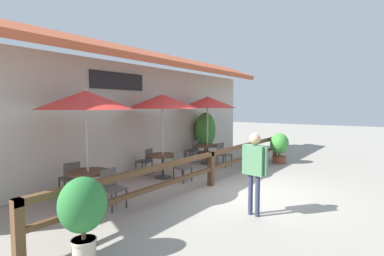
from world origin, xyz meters
TOP-DOWN VIEW (x-y plane):
  - ground_plane at (0.00, 0.00)m, footprint 60.00×60.00m
  - building_facade at (-0.00, 4.10)m, footprint 14.28×1.49m
  - patio_railing at (0.00, 1.05)m, footprint 10.40×0.14m
  - patio_umbrella_near at (-2.85, 2.65)m, footprint 2.21×2.21m
  - dining_table_near at (-2.85, 2.65)m, footprint 0.97×0.97m
  - chair_near_streetside at (-2.79, 1.88)m, footprint 0.45×0.45m
  - chair_near_wallside at (-2.81, 3.42)m, footprint 0.50×0.50m
  - patio_umbrella_middle at (-0.05, 2.78)m, footprint 2.21×2.21m
  - dining_table_middle at (-0.05, 2.78)m, footprint 0.97×0.97m
  - chair_middle_streetside at (-0.07, 2.04)m, footprint 0.44×0.44m
  - chair_middle_wallside at (-0.04, 3.51)m, footprint 0.50×0.50m
  - patio_umbrella_far at (2.69, 2.86)m, footprint 2.21×2.21m
  - dining_table_far at (2.69, 2.86)m, footprint 0.97×0.97m
  - chair_far_streetside at (2.62, 2.14)m, footprint 0.47×0.47m
  - chair_far_wallside at (2.73, 3.59)m, footprint 0.42×0.42m
  - potted_plant_entrance_palm at (-4.47, 0.49)m, footprint 0.72×0.65m
  - potted_plant_corner_fern at (4.33, 0.60)m, footprint 0.78×0.70m
  - potted_plant_broad_leaf at (3.61, 3.55)m, footprint 0.94×0.85m
  - pedestrian at (-1.44, -0.87)m, footprint 0.28×0.59m

SIDE VIEW (x-z plane):
  - ground_plane at x=0.00m, z-range 0.00..0.00m
  - chair_near_streetside at x=-2.79m, z-range 0.05..0.90m
  - chair_near_wallside at x=-2.81m, z-range 0.05..0.90m
  - chair_middle_streetside at x=-0.07m, z-range 0.05..0.90m
  - chair_middle_wallside at x=-0.04m, z-range 0.05..0.90m
  - chair_far_streetside at x=2.62m, z-range 0.05..0.90m
  - chair_far_wallside at x=2.73m, z-range 0.05..0.90m
  - dining_table_near at x=-2.85m, z-range 0.22..0.94m
  - dining_table_middle at x=-0.05m, z-range 0.22..0.94m
  - dining_table_far at x=2.69m, z-range 0.22..0.94m
  - potted_plant_corner_fern at x=4.33m, z-range 0.09..1.26m
  - patio_railing at x=0.00m, z-range 0.22..1.17m
  - potted_plant_entrance_palm at x=-4.47m, z-range 0.13..1.34m
  - pedestrian at x=-1.44m, z-range 0.24..1.93m
  - potted_plant_broad_leaf at x=3.61m, z-range 0.15..2.10m
  - building_facade at x=0.00m, z-range 0.05..4.28m
  - patio_umbrella_near at x=-2.85m, z-range 1.06..3.68m
  - patio_umbrella_middle at x=-0.05m, z-range 1.06..3.68m
  - patio_umbrella_far at x=2.69m, z-range 1.06..3.68m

